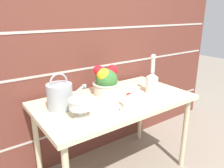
# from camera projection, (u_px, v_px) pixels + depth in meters

# --- Properties ---
(brick_wall) EXTENTS (3.60, 0.08, 2.20)m
(brick_wall) POSITION_uv_depth(u_px,v_px,m) (86.00, 49.00, 2.05)
(brick_wall) COLOR brown
(brick_wall) RESTS_ON ground_plane
(patio_table) EXTENTS (1.30, 0.73, 0.74)m
(patio_table) POSITION_uv_depth(u_px,v_px,m) (115.00, 106.00, 1.84)
(patio_table) COLOR beige
(patio_table) RESTS_ON ground_plane
(watering_can) EXTENTS (0.33, 0.19, 0.27)m
(watering_can) POSITION_uv_depth(u_px,v_px,m) (60.00, 96.00, 1.61)
(watering_can) COLOR #9EA3A8
(watering_can) RESTS_ON patio_table
(crystal_pedestal_bowl) EXTENTS (0.17, 0.17, 0.13)m
(crystal_pedestal_bowl) POSITION_uv_depth(u_px,v_px,m) (80.00, 105.00, 1.48)
(crystal_pedestal_bowl) COLOR silver
(crystal_pedestal_bowl) RESTS_ON patio_table
(flower_planter) EXTENTS (0.24, 0.24, 0.26)m
(flower_planter) POSITION_uv_depth(u_px,v_px,m) (106.00, 81.00, 1.90)
(flower_planter) COLOR beige
(flower_planter) RESTS_ON patio_table
(glass_decanter) EXTENTS (0.11, 0.11, 0.35)m
(glass_decanter) POSITION_uv_depth(u_px,v_px,m) (152.00, 80.00, 1.94)
(glass_decanter) COLOR silver
(glass_decanter) RESTS_ON patio_table
(figurine_vase) EXTENTS (0.06, 0.06, 0.19)m
(figurine_vase) POSITION_uv_depth(u_px,v_px,m) (127.00, 99.00, 1.61)
(figurine_vase) COLOR white
(figurine_vase) RESTS_ON patio_table
(fallen_petal) EXTENTS (0.01, 0.01, 0.01)m
(fallen_petal) POSITION_uv_depth(u_px,v_px,m) (120.00, 110.00, 1.61)
(fallen_petal) COLOR red
(fallen_petal) RESTS_ON patio_table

